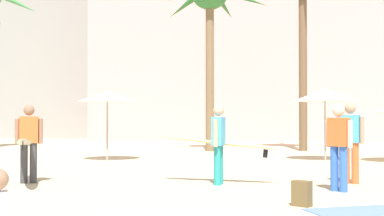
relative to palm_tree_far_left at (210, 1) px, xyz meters
name	(u,v)px	position (x,y,z in m)	size (l,w,h in m)	color
hotel_pink	(265,25)	(4.29, 14.78, 1.60)	(23.66, 9.94, 16.45)	pink
palm_tree_far_left	(210,1)	(0.00, 0.00, 0.00)	(4.67, 4.85, 8.02)	brown
cafe_umbrella_0	(107,96)	(-3.62, -5.33, -4.43)	(2.04, 2.04, 2.38)	gray
cafe_umbrella_3	(325,95)	(3.83, -5.17, -4.38)	(2.20, 2.20, 2.47)	gray
beach_towel	(365,211)	(2.07, -15.11, -6.62)	(1.70, 0.91, 0.01)	#6684E0
backpack	(302,194)	(1.21, -14.59, -6.42)	(0.35, 0.35, 0.42)	brown
person_mid_left	(218,142)	(-0.06, -11.68, -5.70)	(2.68, 1.11, 1.73)	teal
person_mid_center	(27,141)	(-4.28, -11.69, -5.69)	(1.21, 3.07, 1.75)	#3D3D42
person_mid_right	(339,144)	(2.28, -12.84, -5.68)	(0.48, 0.51, 1.72)	blue
person_near_left	(350,139)	(2.87, -11.56, -5.64)	(0.57, 0.38, 1.78)	orange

